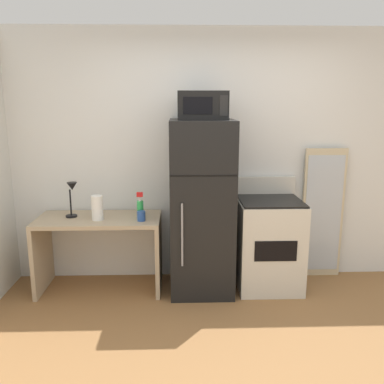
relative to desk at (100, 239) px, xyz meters
The scene contains 11 objects.
ground_plane 1.88m from the desk, 47.90° to the right, with size 12.00×12.00×0.00m, color olive.
wall_back_white 1.48m from the desk, 16.57° to the left, with size 5.00×0.10×2.60m, color silver.
desk is the anchor object (origin of this frame).
desk_lamp 0.53m from the desk, behind, with size 0.14×0.12×0.35m.
spray_bottle 0.52m from the desk, ahead, with size 0.06×0.06×0.25m.
paper_towel_roll 0.35m from the desk, 83.53° to the right, with size 0.11×0.11×0.24m, color white.
coffee_mug 0.53m from the desk, 16.00° to the right, with size 0.08×0.08×0.10m, color #264C99.
refrigerator 1.07m from the desk, ahead, with size 0.61×0.67×1.71m.
microwave 1.66m from the desk, ahead, with size 0.46×0.35×0.26m.
oven_range 1.71m from the desk, ahead, with size 0.63×0.61×1.10m.
leaning_mirror 2.35m from the desk, ahead, with size 0.44×0.03×1.40m.
Camera 1 is at (-0.41, -2.55, 1.86)m, focal length 37.95 mm.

